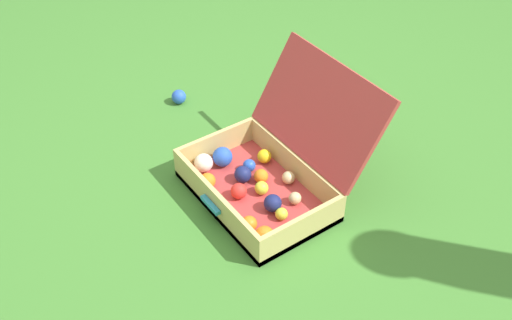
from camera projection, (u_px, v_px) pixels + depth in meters
The scene contains 3 objects.
ground_plane at pixel (274, 190), 2.39m from camera, with size 16.00×16.00×0.00m, color #3D7A2D.
open_suitcase at pixel (269, 169), 2.32m from camera, with size 0.59×0.61×0.47m.
stray_ball_on_grass at pixel (179, 97), 2.82m from camera, with size 0.07×0.07×0.07m, color blue.
Camera 1 is at (1.38, -1.06, 1.64)m, focal length 42.55 mm.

